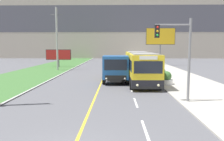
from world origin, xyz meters
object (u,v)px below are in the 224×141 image
at_px(city_bus, 140,66).
at_px(traffic_light_mast, 179,49).
at_px(dump_truck, 116,69).
at_px(planter_round_second, 161,74).
at_px(billboard_small, 58,55).
at_px(utility_pole_far, 57,39).
at_px(billboard_large, 161,37).
at_px(car_distant, 118,62).
at_px(planter_round_third, 154,70).
at_px(planter_round_near, 166,78).

bearing_deg(city_bus, traffic_light_mast, -80.78).
relative_size(dump_truck, planter_round_second, 5.28).
bearing_deg(planter_round_second, billboard_small, 136.76).
height_order(utility_pole_far, billboard_large, utility_pole_far).
xyz_separation_m(billboard_large, planter_round_second, (-3.36, -17.88, -4.70)).
height_order(car_distant, planter_round_second, car_distant).
bearing_deg(car_distant, dump_truck, -90.82).
xyz_separation_m(city_bus, billboard_small, (-12.63, 15.36, 0.60)).
height_order(planter_round_second, planter_round_third, planter_round_third).
xyz_separation_m(traffic_light_mast, billboard_large, (4.41, 27.92, 1.89)).
bearing_deg(planter_round_near, planter_round_third, 89.89).
distance_m(car_distant, planter_round_near, 20.28).
relative_size(dump_truck, billboard_small, 1.44).
distance_m(billboard_large, planter_round_second, 18.79).
bearing_deg(dump_truck, planter_round_near, -14.20).
relative_size(car_distant, planter_round_third, 3.59).
distance_m(billboard_small, planter_round_near, 23.22).
height_order(city_bus, traffic_light_mast, traffic_light_mast).
bearing_deg(planter_round_near, billboard_large, 80.40).
height_order(billboard_small, planter_round_second, billboard_small).
bearing_deg(planter_round_second, dump_truck, -154.69).
xyz_separation_m(utility_pole_far, billboard_small, (-1.23, 5.22, -2.64)).
bearing_deg(planter_round_second, traffic_light_mast, -95.95).
xyz_separation_m(dump_truck, utility_pole_far, (-8.87, 11.37, 3.38)).
xyz_separation_m(utility_pole_far, planter_round_near, (13.62, -12.57, -4.14)).
height_order(traffic_light_mast, billboard_small, traffic_light_mast).
xyz_separation_m(car_distant, billboard_large, (8.11, 1.67, 4.61)).
bearing_deg(billboard_large, traffic_light_mast, -98.97).
relative_size(traffic_light_mast, planter_round_second, 4.45).
relative_size(billboard_large, planter_round_near, 5.79).
height_order(city_bus, dump_truck, city_bus).
bearing_deg(utility_pole_far, traffic_light_mast, -55.99).
relative_size(utility_pole_far, planter_round_near, 7.68).
relative_size(city_bus, billboard_large, 1.70).
bearing_deg(billboard_small, dump_truck, -58.67).
xyz_separation_m(city_bus, billboard_large, (5.85, 19.02, 3.78)).
height_order(utility_pole_far, planter_round_second, utility_pole_far).
bearing_deg(billboard_small, billboard_large, 11.21).
relative_size(planter_round_near, planter_round_second, 1.02).
bearing_deg(planter_round_third, billboard_small, 144.40).
distance_m(city_bus, utility_pole_far, 15.60).
height_order(car_distant, traffic_light_mast, traffic_light_mast).
height_order(utility_pole_far, planter_round_near, utility_pole_far).
distance_m(city_bus, planter_round_near, 3.41).
xyz_separation_m(traffic_light_mast, planter_round_near, (0.78, 6.46, -2.80)).
xyz_separation_m(traffic_light_mast, planter_round_second, (1.05, 10.04, -2.81)).
bearing_deg(billboard_small, car_distant, 10.87).
distance_m(billboard_large, billboard_small, 19.10).
height_order(car_distant, billboard_small, billboard_small).
xyz_separation_m(planter_round_near, planter_round_third, (0.01, 7.15, -0.01)).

